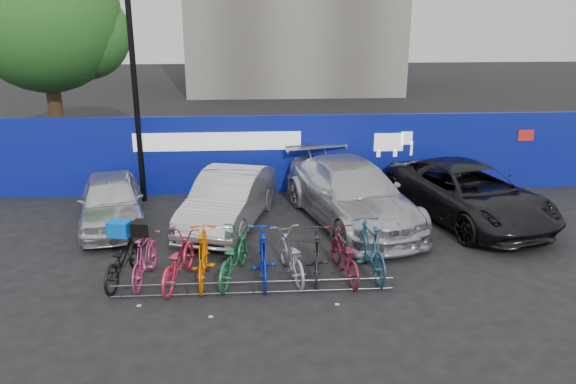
{
  "coord_description": "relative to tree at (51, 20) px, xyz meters",
  "views": [
    {
      "loc": [
        0.02,
        -10.61,
        5.4
      ],
      "look_at": [
        0.86,
        2.0,
        1.29
      ],
      "focal_mm": 35.0,
      "sensor_mm": 36.0,
      "label": 1
    }
  ],
  "objects": [
    {
      "name": "car_0",
      "position": [
        3.12,
        -6.58,
        -4.4
      ],
      "size": [
        2.44,
        4.21,
        1.35
      ],
      "primitive_type": "imported",
      "rotation": [
        0.0,
        0.0,
        0.23
      ],
      "color": "silver",
      "rests_on": "ground"
    },
    {
      "name": "bike_4",
      "position": [
        6.36,
        -9.91,
        -4.56
      ],
      "size": [
        1.16,
        2.06,
        1.02
      ],
      "primitive_type": "imported",
      "rotation": [
        0.0,
        0.0,
        2.88
      ],
      "color": "#1F693C",
      "rests_on": "ground"
    },
    {
      "name": "car_1",
      "position": [
        6.17,
        -6.82,
        -4.35
      ],
      "size": [
        2.65,
        4.6,
        1.43
      ],
      "primitive_type": "imported",
      "rotation": [
        0.0,
        0.0,
        -0.28
      ],
      "color": "#BBBCC0",
      "rests_on": "ground"
    },
    {
      "name": "cargo_topcase",
      "position": [
        4.54,
        -9.92,
        -3.88
      ],
      "size": [
        0.43,
        0.4,
        0.28
      ],
      "primitive_type": "cube",
      "rotation": [
        0.0,
        0.0,
        -0.18
      ],
      "color": "black",
      "rests_on": "bike_1"
    },
    {
      "name": "lamppost",
      "position": [
        3.57,
        -4.66,
        -1.8
      ],
      "size": [
        0.25,
        0.5,
        6.11
      ],
      "color": "black",
      "rests_on": "ground"
    },
    {
      "name": "bike_3",
      "position": [
        5.75,
        -10.01,
        -4.49
      ],
      "size": [
        0.54,
        1.92,
        1.15
      ],
      "primitive_type": "imported",
      "rotation": [
        0.0,
        0.0,
        3.14
      ],
      "color": "orange",
      "rests_on": "ground"
    },
    {
      "name": "bike_7",
      "position": [
        8.11,
        -9.92,
        -4.55
      ],
      "size": [
        0.68,
        1.77,
        1.04
      ],
      "primitive_type": "imported",
      "rotation": [
        0.0,
        0.0,
        3.03
      ],
      "color": "black",
      "rests_on": "ground"
    },
    {
      "name": "bike_0",
      "position": [
        4.07,
        -9.85,
        -4.56
      ],
      "size": [
        0.98,
        2.01,
        1.01
      ],
      "primitive_type": "imported",
      "rotation": [
        0.0,
        0.0,
        2.97
      ],
      "color": "black",
      "rests_on": "ground"
    },
    {
      "name": "bike_1",
      "position": [
        4.54,
        -9.92,
        -4.54
      ],
      "size": [
        0.7,
        1.8,
        1.05
      ],
      "primitive_type": "imported",
      "rotation": [
        0.0,
        0.0,
        3.02
      ],
      "color": "#C23C79",
      "rests_on": "ground"
    },
    {
      "name": "bike_rack",
      "position": [
        6.77,
        -10.66,
        -4.91
      ],
      "size": [
        5.6,
        0.03,
        0.3
      ],
      "color": "#595B60",
      "rests_on": "ground"
    },
    {
      "name": "ground",
      "position": [
        6.77,
        -10.06,
        -5.07
      ],
      "size": [
        100.0,
        100.0,
        0.0
      ],
      "primitive_type": "plane",
      "color": "black",
      "rests_on": "ground"
    },
    {
      "name": "bike_5",
      "position": [
        6.98,
        -10.04,
        -4.5
      ],
      "size": [
        0.59,
        1.9,
        1.13
      ],
      "primitive_type": "imported",
      "rotation": [
        0.0,
        0.0,
        3.17
      ],
      "color": "#0D24B3",
      "rests_on": "ground"
    },
    {
      "name": "bike_9",
      "position": [
        9.25,
        -9.9,
        -4.47
      ],
      "size": [
        0.79,
        2.04,
        1.2
      ],
      "primitive_type": "imported",
      "rotation": [
        0.0,
        0.0,
        3.26
      ],
      "color": "navy",
      "rests_on": "ground"
    },
    {
      "name": "bike_8",
      "position": [
        8.69,
        -9.97,
        -4.58
      ],
      "size": [
        0.9,
        1.93,
        0.98
      ],
      "primitive_type": "imported",
      "rotation": [
        0.0,
        0.0,
        3.28
      ],
      "color": "maroon",
      "rests_on": "ground"
    },
    {
      "name": "bike_6",
      "position": [
        7.56,
        -9.89,
        -4.59
      ],
      "size": [
        1.0,
        1.93,
        0.97
      ],
      "primitive_type": "imported",
      "rotation": [
        0.0,
        0.0,
        3.35
      ],
      "color": "#9DA0A4",
      "rests_on": "ground"
    },
    {
      "name": "bike_2",
      "position": [
        5.23,
        -10.04,
        -4.56
      ],
      "size": [
        1.05,
        2.02,
        1.01
      ],
      "primitive_type": "imported",
      "rotation": [
        0.0,
        0.0,
        2.94
      ],
      "color": "#D62749",
      "rests_on": "ground"
    },
    {
      "name": "car_2",
      "position": [
        9.39,
        -6.78,
        -4.27
      ],
      "size": [
        3.58,
        5.89,
        1.6
      ],
      "primitive_type": "imported",
      "rotation": [
        0.0,
        0.0,
        0.26
      ],
      "color": "silver",
      "rests_on": "ground"
    },
    {
      "name": "tree",
      "position": [
        0.0,
        0.0,
        0.0
      ],
      "size": [
        5.4,
        5.2,
        7.8
      ],
      "color": "#382314",
      "rests_on": "ground"
    },
    {
      "name": "hoarding",
      "position": [
        6.78,
        -4.06,
        -3.86
      ],
      "size": [
        22.0,
        0.18,
        2.4
      ],
      "color": "#0A128B",
      "rests_on": "ground"
    },
    {
      "name": "cargo_crate",
      "position": [
        4.07,
        -9.85,
        -3.9
      ],
      "size": [
        0.51,
        0.43,
        0.31
      ],
      "primitive_type": "cube",
      "rotation": [
        0.0,
        0.0,
        -0.25
      ],
      "color": "blue",
      "rests_on": "bike_0"
    },
    {
      "name": "car_3",
      "position": [
        12.54,
        -6.77,
        -4.33
      ],
      "size": [
        3.86,
        5.83,
        1.49
      ],
      "primitive_type": "imported",
      "rotation": [
        0.0,
        0.0,
        0.28
      ],
      "color": "black",
      "rests_on": "ground"
    }
  ]
}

